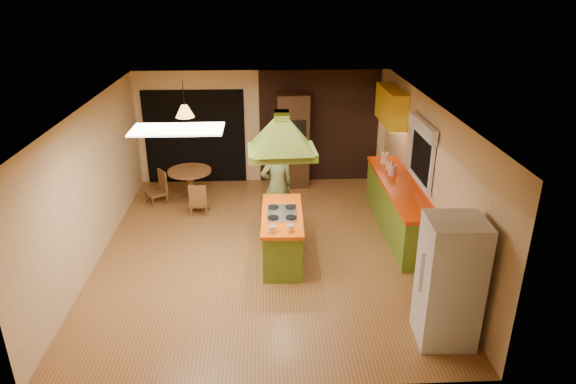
{
  "coord_description": "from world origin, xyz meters",
  "views": [
    {
      "loc": [
        0.05,
        -7.77,
        4.35
      ],
      "look_at": [
        0.4,
        -0.22,
        1.15
      ],
      "focal_mm": 32.0,
      "sensor_mm": 36.0,
      "label": 1
    }
  ],
  "objects_px": {
    "kitchen_island": "(282,236)",
    "man": "(277,186)",
    "refrigerator": "(449,281)",
    "canister_large": "(385,158)",
    "wall_oven": "(292,140)",
    "dining_table": "(190,179)"
  },
  "relations": [
    {
      "from": "refrigerator",
      "to": "dining_table",
      "type": "bearing_deg",
      "value": 131.9
    },
    {
      "from": "man",
      "to": "wall_oven",
      "type": "height_order",
      "value": "wall_oven"
    },
    {
      "from": "canister_large",
      "to": "wall_oven",
      "type": "bearing_deg",
      "value": 144.74
    },
    {
      "from": "wall_oven",
      "to": "dining_table",
      "type": "xyz_separation_m",
      "value": [
        -2.16,
        -0.78,
        -0.57
      ]
    },
    {
      "from": "dining_table",
      "to": "canister_large",
      "type": "distance_m",
      "value": 3.98
    },
    {
      "from": "kitchen_island",
      "to": "canister_large",
      "type": "bearing_deg",
      "value": 45.54
    },
    {
      "from": "kitchen_island",
      "to": "refrigerator",
      "type": "bearing_deg",
      "value": -45.1
    },
    {
      "from": "refrigerator",
      "to": "canister_large",
      "type": "distance_m",
      "value": 4.15
    },
    {
      "from": "dining_table",
      "to": "canister_large",
      "type": "relative_size",
      "value": 4.19
    },
    {
      "from": "man",
      "to": "refrigerator",
      "type": "bearing_deg",
      "value": 106.78
    },
    {
      "from": "kitchen_island",
      "to": "man",
      "type": "bearing_deg",
      "value": 94.11
    },
    {
      "from": "dining_table",
      "to": "canister_large",
      "type": "bearing_deg",
      "value": -6.72
    },
    {
      "from": "kitchen_island",
      "to": "canister_large",
      "type": "distance_m",
      "value": 2.98
    },
    {
      "from": "man",
      "to": "wall_oven",
      "type": "bearing_deg",
      "value": -115.75
    },
    {
      "from": "refrigerator",
      "to": "wall_oven",
      "type": "relative_size",
      "value": 0.82
    },
    {
      "from": "kitchen_island",
      "to": "wall_oven",
      "type": "height_order",
      "value": "wall_oven"
    },
    {
      "from": "kitchen_island",
      "to": "wall_oven",
      "type": "distance_m",
      "value": 3.34
    },
    {
      "from": "refrigerator",
      "to": "canister_large",
      "type": "height_order",
      "value": "refrigerator"
    },
    {
      "from": "refrigerator",
      "to": "kitchen_island",
      "type": "bearing_deg",
      "value": 135.55
    },
    {
      "from": "man",
      "to": "canister_large",
      "type": "bearing_deg",
      "value": -173.37
    },
    {
      "from": "kitchen_island",
      "to": "man",
      "type": "height_order",
      "value": "man"
    },
    {
      "from": "refrigerator",
      "to": "wall_oven",
      "type": "xyz_separation_m",
      "value": [
        -1.66,
        5.39,
        0.19
      ]
    }
  ]
}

